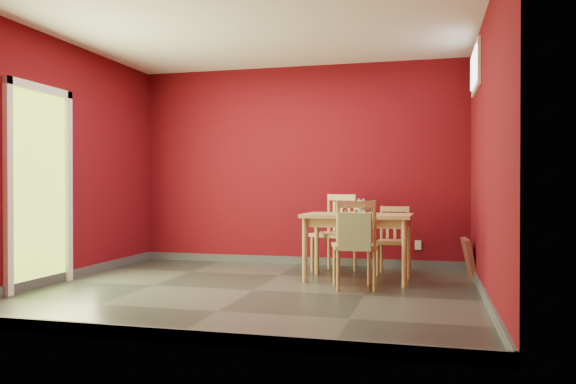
% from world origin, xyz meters
% --- Properties ---
extents(ground, '(4.50, 4.50, 0.00)m').
position_xyz_m(ground, '(0.00, 0.00, 0.00)').
color(ground, '#2D342D').
rests_on(ground, ground).
extents(room_shell, '(4.50, 4.50, 4.50)m').
position_xyz_m(room_shell, '(0.00, 0.00, 0.05)').
color(room_shell, '#590910').
rests_on(room_shell, ground).
extents(doorway, '(0.06, 1.01, 2.13)m').
position_xyz_m(doorway, '(-2.23, -0.40, 1.12)').
color(doorway, '#B7D838').
rests_on(doorway, ground).
extents(window, '(0.05, 0.90, 0.50)m').
position_xyz_m(window, '(2.23, 1.00, 2.35)').
color(window, white).
rests_on(window, room_shell).
extents(outlet_plate, '(0.08, 0.02, 0.12)m').
position_xyz_m(outlet_plate, '(1.60, 1.99, 0.30)').
color(outlet_plate, silver).
rests_on(outlet_plate, room_shell).
extents(dining_table, '(1.23, 0.75, 0.75)m').
position_xyz_m(dining_table, '(0.96, 0.85, 0.66)').
color(dining_table, '#AC8550').
rests_on(dining_table, ground).
extents(table_runner, '(0.36, 0.70, 0.35)m').
position_xyz_m(table_runner, '(0.96, 0.74, 0.70)').
color(table_runner, '#BA8D30').
rests_on(table_runner, dining_table).
extents(chair_far_left, '(0.59, 0.59, 0.96)m').
position_xyz_m(chair_far_left, '(0.60, 1.48, 0.49)').
color(chair_far_left, '#AC8550').
rests_on(chair_far_left, ground).
extents(chair_far_right, '(0.40, 0.40, 0.82)m').
position_xyz_m(chair_far_right, '(1.32, 1.42, 0.42)').
color(chair_far_right, '#AC8550').
rests_on(chair_far_right, ground).
extents(chair_near, '(0.53, 0.53, 0.92)m').
position_xyz_m(chair_near, '(0.99, 0.30, 0.47)').
color(chair_near, '#AC8550').
rests_on(chair_near, ground).
extents(tote_bag, '(0.32, 0.19, 0.45)m').
position_xyz_m(tote_bag, '(1.03, 0.09, 0.61)').
color(tote_bag, '#95AC6E').
rests_on(tote_bag, chair_near).
extents(cat, '(0.22, 0.39, 0.19)m').
position_xyz_m(cat, '(1.01, 0.87, 0.85)').
color(cat, slate).
rests_on(cat, table_runner).
extents(picture_frame, '(0.18, 0.47, 0.46)m').
position_xyz_m(picture_frame, '(2.19, 1.35, 0.23)').
color(picture_frame, brown).
rests_on(picture_frame, ground).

